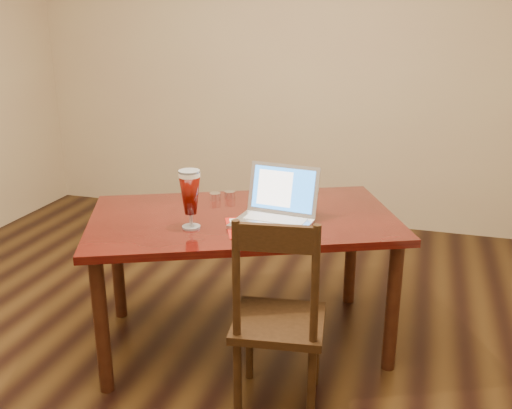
% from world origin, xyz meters
% --- Properties ---
extents(ground, '(5.00, 5.00, 0.00)m').
position_xyz_m(ground, '(0.00, 0.00, 0.00)').
color(ground, black).
rests_on(ground, ground).
extents(dining_table, '(1.74, 1.40, 1.00)m').
position_xyz_m(dining_table, '(0.21, 0.50, 0.64)').
color(dining_table, '#480E09').
rests_on(dining_table, ground).
extents(dining_chair, '(0.44, 0.42, 0.92)m').
position_xyz_m(dining_chair, '(0.52, 0.03, 0.43)').
color(dining_chair, '#321D0D').
rests_on(dining_chair, ground).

